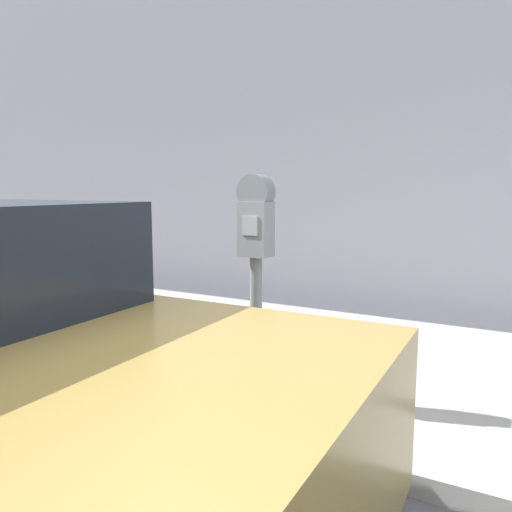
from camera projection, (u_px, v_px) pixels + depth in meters
sidewalk at (367, 369)px, 3.85m from camera, size 24.00×2.80×0.12m
building_facade at (430, 70)px, 5.26m from camera, size 24.00×0.30×5.37m
parking_meter at (256, 248)px, 3.03m from camera, size 0.21×0.15×1.41m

